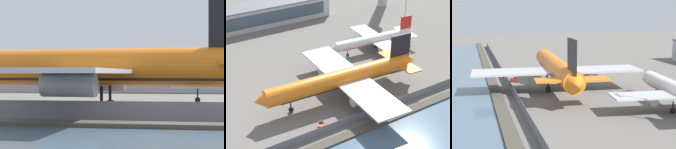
{
  "view_description": "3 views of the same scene",
  "coord_description": "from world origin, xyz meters",
  "views": [
    {
      "loc": [
        6.63,
        -66.92,
        5.7
      ],
      "look_at": [
        -3.9,
        0.86,
        5.59
      ],
      "focal_mm": 70.0,
      "sensor_mm": 36.0,
      "label": 1
    },
    {
      "loc": [
        -63.78,
        -87.85,
        64.38
      ],
      "look_at": [
        -5.97,
        2.68,
        5.04
      ],
      "focal_mm": 60.0,
      "sensor_mm": 36.0,
      "label": 2
    },
    {
      "loc": [
        98.88,
        -27.65,
        24.0
      ],
      "look_at": [
        0.12,
        -2.11,
        5.77
      ],
      "focal_mm": 60.0,
      "sensor_mm": 36.0,
      "label": 3
    }
  ],
  "objects": [
    {
      "name": "ground_plane",
      "position": [
        0.0,
        0.0,
        0.0
      ],
      "size": [
        500.0,
        500.0,
        0.0
      ],
      "primitive_type": "plane",
      "color": "#66635E"
    },
    {
      "name": "shoreline_seawall",
      "position": [
        0.0,
        -20.5,
        0.25
      ],
      "size": [
        320.0,
        3.0,
        0.5
      ],
      "color": "#474238",
      "rests_on": "ground"
    },
    {
      "name": "perimeter_fence",
      "position": [
        0.0,
        -16.0,
        1.24
      ],
      "size": [
        280.0,
        0.1,
        2.48
      ],
      "color": "slate",
      "rests_on": "ground"
    },
    {
      "name": "cargo_jet_orange",
      "position": [
        -6.97,
        -2.64,
        6.48
      ],
      "size": [
        57.41,
        49.16,
        16.97
      ],
      "color": "orange",
      "rests_on": "ground"
    },
    {
      "name": "baggage_tug",
      "position": [
        -21.6,
        -12.97,
        0.81
      ],
      "size": [
        3.22,
        3.51,
        1.8
      ],
      "color": "red",
      "rests_on": "ground"
    }
  ]
}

